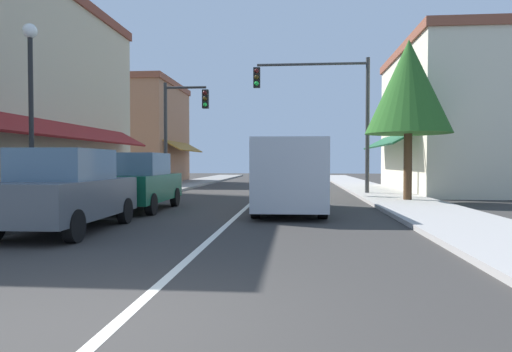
{
  "coord_description": "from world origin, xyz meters",
  "views": [
    {
      "loc": [
        1.65,
        -3.92,
        1.49
      ],
      "look_at": [
        0.22,
        12.32,
        1.0
      ],
      "focal_mm": 32.49,
      "sensor_mm": 36.0,
      "label": 1
    }
  ],
  "objects_px": {
    "parked_car_second_left": "(139,182)",
    "van_in_lane": "(289,174)",
    "street_lamp_left_near": "(31,89)",
    "traffic_signal_left_corner": "(179,121)",
    "traffic_signal_mast_arm": "(329,102)",
    "tree_right_near": "(409,87)",
    "parked_car_nearest_left": "(66,191)"
  },
  "relations": [
    {
      "from": "parked_car_second_left",
      "to": "tree_right_near",
      "type": "relative_size",
      "value": 0.69
    },
    {
      "from": "parked_car_second_left",
      "to": "traffic_signal_mast_arm",
      "type": "distance_m",
      "value": 10.08
    },
    {
      "from": "van_in_lane",
      "to": "tree_right_near",
      "type": "xyz_separation_m",
      "value": [
        4.29,
        3.56,
        3.07
      ]
    },
    {
      "from": "van_in_lane",
      "to": "traffic_signal_left_corner",
      "type": "bearing_deg",
      "value": 121.4
    },
    {
      "from": "traffic_signal_mast_arm",
      "to": "traffic_signal_left_corner",
      "type": "distance_m",
      "value": 7.3
    },
    {
      "from": "street_lamp_left_near",
      "to": "traffic_signal_left_corner",
      "type": "bearing_deg",
      "value": 85.12
    },
    {
      "from": "parked_car_second_left",
      "to": "street_lamp_left_near",
      "type": "bearing_deg",
      "value": -124.3
    },
    {
      "from": "van_in_lane",
      "to": "street_lamp_left_near",
      "type": "xyz_separation_m",
      "value": [
        -6.44,
        -2.64,
        2.18
      ]
    },
    {
      "from": "van_in_lane",
      "to": "traffic_signal_mast_arm",
      "type": "distance_m",
      "value": 8.05
    },
    {
      "from": "traffic_signal_left_corner",
      "to": "tree_right_near",
      "type": "distance_m",
      "value": 10.98
    },
    {
      "from": "traffic_signal_left_corner",
      "to": "street_lamp_left_near",
      "type": "height_order",
      "value": "traffic_signal_left_corner"
    },
    {
      "from": "parked_car_nearest_left",
      "to": "street_lamp_left_near",
      "type": "bearing_deg",
      "value": 135.16
    },
    {
      "from": "street_lamp_left_near",
      "to": "parked_car_second_left",
      "type": "bearing_deg",
      "value": 56.7
    },
    {
      "from": "traffic_signal_mast_arm",
      "to": "street_lamp_left_near",
      "type": "distance_m",
      "value": 12.83
    },
    {
      "from": "van_in_lane",
      "to": "street_lamp_left_near",
      "type": "relative_size",
      "value": 1.05
    },
    {
      "from": "parked_car_second_left",
      "to": "parked_car_nearest_left",
      "type": "bearing_deg",
      "value": -91.64
    },
    {
      "from": "traffic_signal_mast_arm",
      "to": "tree_right_near",
      "type": "relative_size",
      "value": 1.03
    },
    {
      "from": "parked_car_nearest_left",
      "to": "parked_car_second_left",
      "type": "xyz_separation_m",
      "value": [
        0.05,
        4.43,
        0.0
      ]
    },
    {
      "from": "parked_car_nearest_left",
      "to": "traffic_signal_mast_arm",
      "type": "distance_m",
      "value": 13.61
    },
    {
      "from": "van_in_lane",
      "to": "parked_car_nearest_left",
      "type": "bearing_deg",
      "value": -138.83
    },
    {
      "from": "parked_car_second_left",
      "to": "tree_right_near",
      "type": "xyz_separation_m",
      "value": [
        8.92,
        3.44,
        3.34
      ]
    },
    {
      "from": "parked_car_second_left",
      "to": "van_in_lane",
      "type": "bearing_deg",
      "value": -2.47
    },
    {
      "from": "traffic_signal_mast_arm",
      "to": "traffic_signal_left_corner",
      "type": "relative_size",
      "value": 1.14
    },
    {
      "from": "traffic_signal_mast_arm",
      "to": "tree_right_near",
      "type": "distance_m",
      "value": 4.53
    },
    {
      "from": "traffic_signal_left_corner",
      "to": "street_lamp_left_near",
      "type": "bearing_deg",
      "value": -94.88
    },
    {
      "from": "tree_right_near",
      "to": "traffic_signal_mast_arm",
      "type": "bearing_deg",
      "value": 125.31
    },
    {
      "from": "parked_car_nearest_left",
      "to": "traffic_signal_left_corner",
      "type": "relative_size",
      "value": 0.77
    },
    {
      "from": "parked_car_nearest_left",
      "to": "van_in_lane",
      "type": "relative_size",
      "value": 0.79
    },
    {
      "from": "van_in_lane",
      "to": "traffic_signal_left_corner",
      "type": "relative_size",
      "value": 0.97
    },
    {
      "from": "van_in_lane",
      "to": "street_lamp_left_near",
      "type": "bearing_deg",
      "value": -159.21
    },
    {
      "from": "van_in_lane",
      "to": "tree_right_near",
      "type": "distance_m",
      "value": 6.37
    },
    {
      "from": "tree_right_near",
      "to": "traffic_signal_left_corner",
      "type": "bearing_deg",
      "value": 153.27
    }
  ]
}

